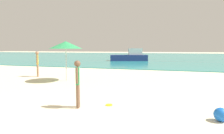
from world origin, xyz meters
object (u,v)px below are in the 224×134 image
Objects in this scene: beach_ball at (221,115)px; person_standing at (78,81)px; person_distant at (37,62)px; frisbee at (109,105)px; boat_near at (130,56)px; beach_umbrella at (66,45)px.

person_standing is at bearing -179.39° from beach_ball.
person_distant is at bearing 28.85° from person_standing.
person_standing is 1.33m from frisbee.
boat_near is (2.95, 17.02, -0.26)m from person_distant.
beach_umbrella is (-3.84, 3.81, 2.08)m from frisbee.
frisbee is 3.26m from beach_ball.
frisbee is at bearing 81.18° from boat_near.
person_distant is at bearing 144.26° from frisbee.
beach_ball is (4.10, 0.04, -0.69)m from person_standing.
person_standing is at bearing -163.65° from person_distant.
person_distant is (-6.57, 4.73, 0.96)m from frisbee.
person_distant is at bearing 161.33° from beach_umbrella.
beach_umbrella reaches higher than frisbee.
person_standing is at bearing 78.74° from boat_near.
beach_umbrella is (2.74, -0.92, 1.13)m from person_distant.
frisbee is at bearing 171.76° from beach_ball.
beach_ball reaches higher than frisbee.
beach_ball is at bearing -8.24° from frisbee.
beach_umbrella is at bearing 148.80° from beach_ball.
beach_umbrella reaches higher than person_distant.
frisbee is 0.04× the size of boat_near.
person_distant is 0.30× the size of boat_near.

